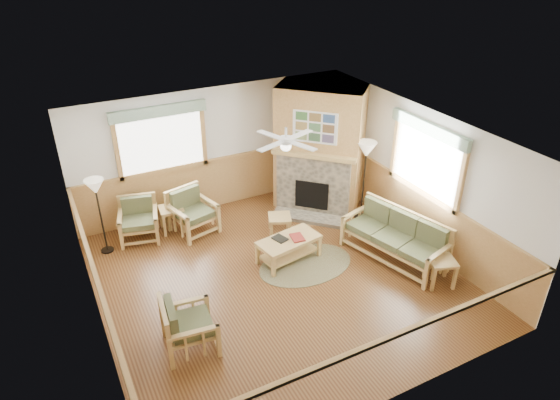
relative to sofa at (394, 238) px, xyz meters
name	(u,v)px	position (x,y,z in m)	size (l,w,h in m)	color
floor	(278,278)	(-2.21, 0.44, -0.45)	(6.00, 6.00, 0.01)	brown
ceiling	(278,137)	(-2.21, 0.44, 2.25)	(6.00, 6.00, 0.01)	white
wall_back	(214,150)	(-2.21, 3.44, 0.90)	(6.00, 0.02, 2.70)	white
wall_front	(393,326)	(-2.21, -2.56, 0.90)	(6.00, 0.02, 2.70)	white
wall_left	(90,262)	(-5.21, 0.44, 0.90)	(0.02, 6.00, 2.70)	white
wall_right	(418,176)	(0.79, 0.44, 0.90)	(0.02, 6.00, 2.70)	white
wainscot	(278,253)	(-2.21, 0.44, 0.10)	(6.00, 6.00, 1.10)	#AE8047
fireplace	(319,148)	(-0.16, 2.49, 0.90)	(2.20, 2.20, 2.70)	#AE8047
window_back	(157,104)	(-3.31, 3.40, 2.08)	(1.90, 0.16, 1.50)	white
window_right	(433,121)	(0.75, 0.24, 2.08)	(0.16, 1.90, 1.50)	white
ceiling_fan	(286,130)	(-1.91, 0.74, 2.21)	(1.24, 1.24, 0.36)	white
sofa	(394,238)	(0.00, 0.00, 0.00)	(0.80, 1.95, 0.90)	tan
armchair_back_left	(138,220)	(-4.07, 2.86, -0.03)	(0.74, 0.74, 0.83)	tan
armchair_back_right	(193,212)	(-3.02, 2.61, 0.00)	(0.80, 0.80, 0.89)	tan
armchair_left	(189,324)	(-4.11, -0.43, -0.03)	(0.75, 0.75, 0.84)	tan
coffee_table	(289,249)	(-1.77, 0.85, -0.22)	(1.16, 0.58, 0.46)	tan
end_table_chairs	(172,219)	(-3.40, 2.87, -0.19)	(0.47, 0.45, 0.52)	tan
end_table_sofa	(440,272)	(0.23, -0.99, -0.19)	(0.45, 0.43, 0.51)	tan
footstool	(280,224)	(-1.49, 1.77, -0.25)	(0.44, 0.44, 0.39)	tan
braided_rug	(306,265)	(-1.57, 0.55, -0.44)	(1.82, 1.82, 0.01)	brown
floor_lamp_left	(101,216)	(-4.76, 2.72, 0.32)	(0.35, 0.35, 1.54)	black
floor_lamp_right	(364,181)	(0.34, 1.50, 0.43)	(0.40, 0.40, 1.75)	black
book_red	(297,237)	(-1.62, 0.80, 0.05)	(0.22, 0.30, 0.03)	maroon
book_dark	(280,238)	(-1.92, 0.92, 0.04)	(0.20, 0.27, 0.03)	black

